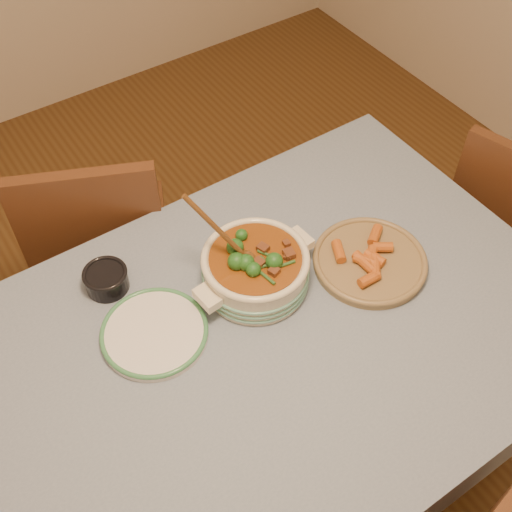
{
  "coord_description": "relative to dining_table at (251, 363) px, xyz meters",
  "views": [
    {
      "loc": [
        -0.47,
        -0.72,
        2.12
      ],
      "look_at": [
        0.12,
        0.16,
        0.85
      ],
      "focal_mm": 45.0,
      "sensor_mm": 36.0,
      "label": 1
    }
  ],
  "objects": [
    {
      "name": "floor",
      "position": [
        0.0,
        0.0,
        -0.66
      ],
      "size": [
        4.5,
        4.5,
        0.0
      ],
      "primitive_type": "plane",
      "color": "#4D2F16",
      "rests_on": "ground"
    },
    {
      "name": "dining_table",
      "position": [
        0.0,
        0.0,
        0.0
      ],
      "size": [
        1.68,
        1.08,
        0.76
      ],
      "color": "brown",
      "rests_on": "floor"
    },
    {
      "name": "stew_casserole",
      "position": [
        0.11,
        0.15,
        0.16
      ],
      "size": [
        0.36,
        0.3,
        0.33
      ],
      "rotation": [
        0.0,
        0.0,
        0.09
      ],
      "color": "beige",
      "rests_on": "dining_table"
    },
    {
      "name": "white_plate",
      "position": [
        -0.19,
        0.16,
        0.1
      ],
      "size": [
        0.27,
        0.27,
        0.02
      ],
      "rotation": [
        0.0,
        0.0,
        -0.01
      ],
      "color": "white",
      "rests_on": "dining_table"
    },
    {
      "name": "condiment_bowl",
      "position": [
        -0.22,
        0.36,
        0.13
      ],
      "size": [
        0.12,
        0.12,
        0.06
      ],
      "rotation": [
        0.0,
        0.0,
        0.1
      ],
      "color": "black",
      "rests_on": "dining_table"
    },
    {
      "name": "fried_plate",
      "position": [
        0.41,
        0.03,
        0.11
      ],
      "size": [
        0.33,
        0.33,
        0.05
      ],
      "rotation": [
        0.0,
        0.0,
        -0.07
      ],
      "color": "olive",
      "rests_on": "dining_table"
    },
    {
      "name": "chair_far",
      "position": [
        -0.11,
        0.74,
        -0.14
      ],
      "size": [
        0.57,
        0.57,
        0.92
      ],
      "rotation": [
        0.0,
        0.0,
        2.72
      ],
      "color": "#59301B",
      "rests_on": "floor"
    },
    {
      "name": "chair_right",
      "position": [
        1.1,
        0.04,
        -0.17
      ],
      "size": [
        0.51,
        0.51,
        0.88
      ],
      "rotation": [
        0.0,
        0.0,
        1.86
      ],
      "color": "#59301B",
      "rests_on": "floor"
    }
  ]
}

